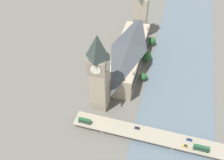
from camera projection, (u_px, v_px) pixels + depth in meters
ground_plane at (142, 73)px, 250.97m from camera, size 600.00×600.00×0.00m
river_water at (180, 81)px, 243.63m from camera, size 64.16×360.00×0.30m
parliament_hall at (129, 55)px, 249.41m from camera, size 26.38×94.88×28.70m
clock_tower at (99, 73)px, 193.95m from camera, size 14.89×14.89×74.83m
victoria_tower at (141, 14)px, 280.44m from camera, size 14.52×14.52×58.25m
road_bridge at (173, 141)px, 191.75m from camera, size 160.32×13.74×4.96m
double_decker_bus_lead at (201, 148)px, 183.03m from camera, size 11.49×2.53×5.04m
double_decker_bus_mid at (85, 121)px, 200.64m from camera, size 10.11×2.52×4.71m
car_northbound_lead at (189, 140)px, 190.44m from camera, size 4.45×1.87×1.35m
car_southbound_lead at (185, 146)px, 186.59m from camera, size 4.34×1.78×1.49m
car_southbound_tail at (137, 128)px, 198.00m from camera, size 4.09×1.90×1.42m
tree_embankment_near at (152, 41)px, 279.58m from camera, size 8.01×8.01×10.22m
tree_embankment_mid at (147, 56)px, 260.05m from camera, size 9.71×9.71×11.32m
tree_embankment_far at (143, 77)px, 240.18m from camera, size 7.02×7.02×8.82m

